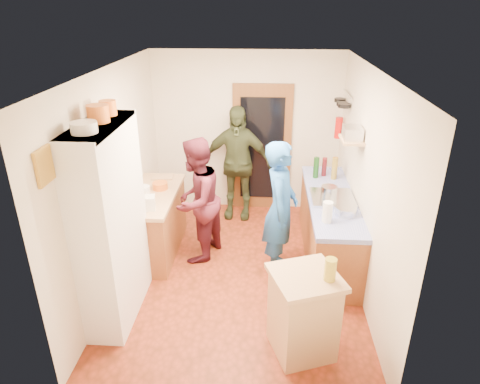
# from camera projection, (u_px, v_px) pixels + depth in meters

# --- Properties ---
(floor) EXTENTS (3.00, 4.00, 0.02)m
(floor) POSITION_uv_depth(u_px,v_px,m) (239.00, 272.00, 5.64)
(floor) COLOR maroon
(floor) RESTS_ON ground
(ceiling) EXTENTS (3.00, 4.00, 0.02)m
(ceiling) POSITION_uv_depth(u_px,v_px,m) (238.00, 68.00, 4.56)
(ceiling) COLOR silver
(ceiling) RESTS_ON ground
(wall_back) EXTENTS (3.00, 0.02, 2.60)m
(wall_back) POSITION_uv_depth(u_px,v_px,m) (247.00, 133.00, 6.93)
(wall_back) COLOR beige
(wall_back) RESTS_ON ground
(wall_front) EXTENTS (3.00, 0.02, 2.60)m
(wall_front) POSITION_uv_depth(u_px,v_px,m) (221.00, 283.00, 3.28)
(wall_front) COLOR beige
(wall_front) RESTS_ON ground
(wall_left) EXTENTS (0.02, 4.00, 2.60)m
(wall_left) POSITION_uv_depth(u_px,v_px,m) (115.00, 178.00, 5.19)
(wall_left) COLOR beige
(wall_left) RESTS_ON ground
(wall_right) EXTENTS (0.02, 4.00, 2.60)m
(wall_right) POSITION_uv_depth(u_px,v_px,m) (367.00, 184.00, 5.01)
(wall_right) COLOR beige
(wall_right) RESTS_ON ground
(door_frame) EXTENTS (0.95, 0.06, 2.10)m
(door_frame) POSITION_uv_depth(u_px,v_px,m) (262.00, 149.00, 6.98)
(door_frame) COLOR brown
(door_frame) RESTS_ON ground
(door_glass) EXTENTS (0.70, 0.02, 1.70)m
(door_glass) POSITION_uv_depth(u_px,v_px,m) (262.00, 149.00, 6.95)
(door_glass) COLOR black
(door_glass) RESTS_ON door_frame
(hutch_body) EXTENTS (0.40, 1.20, 2.20)m
(hutch_body) POSITION_uv_depth(u_px,v_px,m) (111.00, 225.00, 4.53)
(hutch_body) COLOR white
(hutch_body) RESTS_ON ground
(hutch_top_shelf) EXTENTS (0.40, 1.14, 0.04)m
(hutch_top_shelf) POSITION_uv_depth(u_px,v_px,m) (97.00, 126.00, 4.09)
(hutch_top_shelf) COLOR white
(hutch_top_shelf) RESTS_ON hutch_body
(plate_stack) EXTENTS (0.23, 0.23, 0.10)m
(plate_stack) POSITION_uv_depth(u_px,v_px,m) (84.00, 127.00, 3.78)
(plate_stack) COLOR white
(plate_stack) RESTS_ON hutch_top_shelf
(orange_pot_a) EXTENTS (0.21, 0.21, 0.17)m
(orange_pot_a) POSITION_uv_depth(u_px,v_px,m) (98.00, 114.00, 4.09)
(orange_pot_a) COLOR orange
(orange_pot_a) RESTS_ON hutch_top_shelf
(orange_pot_b) EXTENTS (0.17, 0.17, 0.15)m
(orange_pot_b) POSITION_uv_depth(u_px,v_px,m) (108.00, 108.00, 4.34)
(orange_pot_b) COLOR orange
(orange_pot_b) RESTS_ON hutch_top_shelf
(left_counter_base) EXTENTS (0.60, 1.40, 0.85)m
(left_counter_base) POSITION_uv_depth(u_px,v_px,m) (155.00, 224.00, 5.94)
(left_counter_base) COLOR brown
(left_counter_base) RESTS_ON ground
(left_counter_top) EXTENTS (0.64, 1.44, 0.05)m
(left_counter_top) POSITION_uv_depth(u_px,v_px,m) (152.00, 195.00, 5.76)
(left_counter_top) COLOR tan
(left_counter_top) RESTS_ON left_counter_base
(toaster) EXTENTS (0.26, 0.20, 0.17)m
(toaster) POSITION_uv_depth(u_px,v_px,m) (146.00, 203.00, 5.27)
(toaster) COLOR white
(toaster) RESTS_ON left_counter_top
(kettle) EXTENTS (0.19, 0.19, 0.18)m
(kettle) POSITION_uv_depth(u_px,v_px,m) (144.00, 193.00, 5.54)
(kettle) COLOR white
(kettle) RESTS_ON left_counter_top
(orange_bowl) EXTENTS (0.21, 0.21, 0.09)m
(orange_bowl) POSITION_uv_depth(u_px,v_px,m) (160.00, 186.00, 5.86)
(orange_bowl) COLOR orange
(orange_bowl) RESTS_ON left_counter_top
(chopping_board) EXTENTS (0.32, 0.25, 0.02)m
(chopping_board) POSITION_uv_depth(u_px,v_px,m) (163.00, 177.00, 6.24)
(chopping_board) COLOR tan
(chopping_board) RESTS_ON left_counter_top
(right_counter_base) EXTENTS (0.60, 2.20, 0.84)m
(right_counter_base) POSITION_uv_depth(u_px,v_px,m) (328.00, 228.00, 5.85)
(right_counter_base) COLOR brown
(right_counter_base) RESTS_ON ground
(right_counter_top) EXTENTS (0.62, 2.22, 0.06)m
(right_counter_top) POSITION_uv_depth(u_px,v_px,m) (331.00, 199.00, 5.67)
(right_counter_top) COLOR #1A2CAF
(right_counter_top) RESTS_ON right_counter_base
(hob) EXTENTS (0.55, 0.58, 0.04)m
(hob) POSITION_uv_depth(u_px,v_px,m) (332.00, 198.00, 5.57)
(hob) COLOR silver
(hob) RESTS_ON right_counter_top
(pot_on_hob) EXTENTS (0.21, 0.21, 0.13)m
(pot_on_hob) POSITION_uv_depth(u_px,v_px,m) (329.00, 191.00, 5.55)
(pot_on_hob) COLOR silver
(pot_on_hob) RESTS_ON hob
(bottle_a) EXTENTS (0.10, 0.10, 0.31)m
(bottle_a) POSITION_uv_depth(u_px,v_px,m) (316.00, 168.00, 6.19)
(bottle_a) COLOR #143F14
(bottle_a) RESTS_ON right_counter_top
(bottle_b) EXTENTS (0.09, 0.09, 0.28)m
(bottle_b) POSITION_uv_depth(u_px,v_px,m) (324.00, 167.00, 6.27)
(bottle_b) COLOR #591419
(bottle_b) RESTS_ON right_counter_top
(bottle_c) EXTENTS (0.10, 0.10, 0.33)m
(bottle_c) POSITION_uv_depth(u_px,v_px,m) (335.00, 168.00, 6.14)
(bottle_c) COLOR olive
(bottle_c) RESTS_ON right_counter_top
(paper_towel) EXTENTS (0.14, 0.14, 0.25)m
(paper_towel) POSITION_uv_depth(u_px,v_px,m) (327.00, 212.00, 4.97)
(paper_towel) COLOR white
(paper_towel) RESTS_ON right_counter_top
(mixing_bowl) EXTENTS (0.33, 0.33, 0.10)m
(mixing_bowl) POSITION_uv_depth(u_px,v_px,m) (346.00, 211.00, 5.17)
(mixing_bowl) COLOR silver
(mixing_bowl) RESTS_ON right_counter_top
(island_base) EXTENTS (0.70, 0.70, 0.86)m
(island_base) POSITION_uv_depth(u_px,v_px,m) (303.00, 316.00, 4.23)
(island_base) COLOR tan
(island_base) RESTS_ON ground
(island_top) EXTENTS (0.79, 0.79, 0.05)m
(island_top) POSITION_uv_depth(u_px,v_px,m) (306.00, 278.00, 4.04)
(island_top) COLOR tan
(island_top) RESTS_ON island_base
(cutting_board) EXTENTS (0.42, 0.38, 0.02)m
(cutting_board) POSITION_uv_depth(u_px,v_px,m) (299.00, 275.00, 4.07)
(cutting_board) COLOR white
(cutting_board) RESTS_ON island_top
(oil_jar) EXTENTS (0.14, 0.14, 0.22)m
(oil_jar) POSITION_uv_depth(u_px,v_px,m) (330.00, 269.00, 3.92)
(oil_jar) COLOR #AD9E2D
(oil_jar) RESTS_ON island_top
(pan_rail) EXTENTS (0.02, 0.65, 0.02)m
(pan_rail) POSITION_uv_depth(u_px,v_px,m) (348.00, 94.00, 6.09)
(pan_rail) COLOR silver
(pan_rail) RESTS_ON wall_right
(pan_hang_a) EXTENTS (0.18, 0.18, 0.05)m
(pan_hang_a) POSITION_uv_depth(u_px,v_px,m) (344.00, 106.00, 5.99)
(pan_hang_a) COLOR black
(pan_hang_a) RESTS_ON pan_rail
(pan_hang_b) EXTENTS (0.16, 0.16, 0.05)m
(pan_hang_b) POSITION_uv_depth(u_px,v_px,m) (342.00, 104.00, 6.18)
(pan_hang_b) COLOR black
(pan_hang_b) RESTS_ON pan_rail
(pan_hang_c) EXTENTS (0.17, 0.17, 0.05)m
(pan_hang_c) POSITION_uv_depth(u_px,v_px,m) (340.00, 100.00, 6.36)
(pan_hang_c) COLOR black
(pan_hang_c) RESTS_ON pan_rail
(wall_shelf) EXTENTS (0.26, 0.42, 0.03)m
(wall_shelf) POSITION_uv_depth(u_px,v_px,m) (352.00, 140.00, 5.27)
(wall_shelf) COLOR tan
(wall_shelf) RESTS_ON wall_right
(radio) EXTENTS (0.23, 0.31, 0.15)m
(radio) POSITION_uv_depth(u_px,v_px,m) (352.00, 133.00, 5.23)
(radio) COLOR silver
(radio) RESTS_ON wall_shelf
(ext_bracket) EXTENTS (0.06, 0.10, 0.04)m
(ext_bracket) POSITION_uv_depth(u_px,v_px,m) (342.00, 131.00, 6.50)
(ext_bracket) COLOR black
(ext_bracket) RESTS_ON wall_right
(fire_extinguisher) EXTENTS (0.11, 0.11, 0.32)m
(fire_extinguisher) POSITION_uv_depth(u_px,v_px,m) (339.00, 128.00, 6.48)
(fire_extinguisher) COLOR red
(fire_extinguisher) RESTS_ON wall_right
(picture_frame) EXTENTS (0.03, 0.25, 0.30)m
(picture_frame) POSITION_uv_depth(u_px,v_px,m) (44.00, 166.00, 3.47)
(picture_frame) COLOR gold
(picture_frame) RESTS_ON wall_left
(person_hob) EXTENTS (0.50, 0.70, 1.77)m
(person_hob) POSITION_uv_depth(u_px,v_px,m) (283.00, 211.00, 5.31)
(person_hob) COLOR #1F55A4
(person_hob) RESTS_ON ground
(person_left) EXTENTS (0.89, 1.00, 1.71)m
(person_left) POSITION_uv_depth(u_px,v_px,m) (200.00, 200.00, 5.67)
(person_left) COLOR #4A1722
(person_left) RESTS_ON ground
(person_back) EXTENTS (1.11, 0.53, 1.84)m
(person_back) POSITION_uv_depth(u_px,v_px,m) (237.00, 163.00, 6.74)
(person_back) COLOR #2F381F
(person_back) RESTS_ON ground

